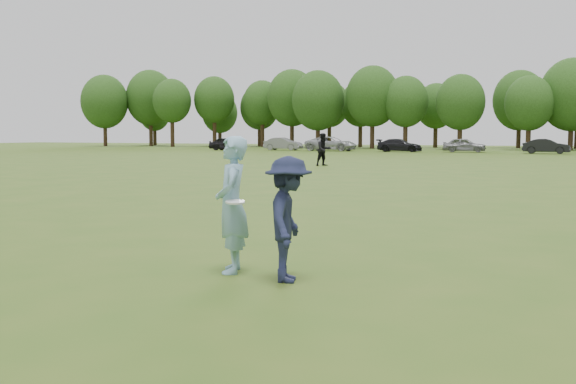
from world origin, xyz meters
name	(u,v)px	position (x,y,z in m)	size (l,w,h in m)	color
ground	(294,272)	(0.00, 0.00, 0.00)	(200.00, 200.00, 0.00)	#355618
thrower	(232,205)	(-0.81, -0.34, 0.97)	(0.71, 0.47, 1.95)	#85B3CD
defender	(288,219)	(0.16, -0.56, 0.84)	(1.09, 0.63, 1.69)	#1B213D
player_far_a	(324,149)	(-10.41, 29.37, 0.98)	(0.96, 0.75, 1.97)	black
car_a	(228,144)	(-32.95, 58.95, 0.74)	(1.75, 4.34, 1.48)	black
car_b	(283,144)	(-27.21, 61.47, 0.72)	(1.53, 4.37, 1.44)	slate
car_c	(331,144)	(-21.18, 60.86, 0.79)	(2.61, 5.65, 1.57)	#A3A4A8
car_d	(400,145)	(-13.46, 60.39, 0.68)	(1.89, 4.66, 1.35)	black
car_e	(464,145)	(-6.99, 61.38, 0.73)	(1.73, 4.30, 1.47)	slate
car_f	(546,146)	(0.91, 59.43, 0.71)	(1.49, 4.28, 1.41)	black
disc_in_play	(235,202)	(-0.63, -0.58, 1.04)	(0.33, 0.33, 0.06)	white
treeline	(572,96)	(2.81, 76.90, 6.26)	(130.35, 18.39, 11.74)	#332114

